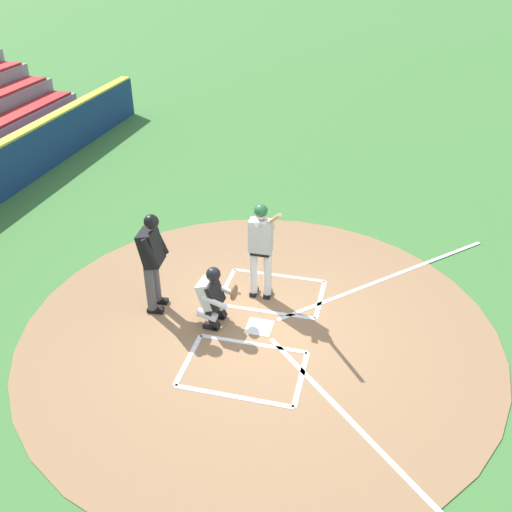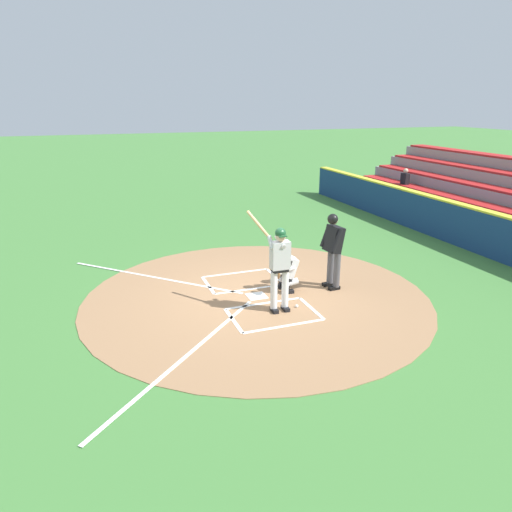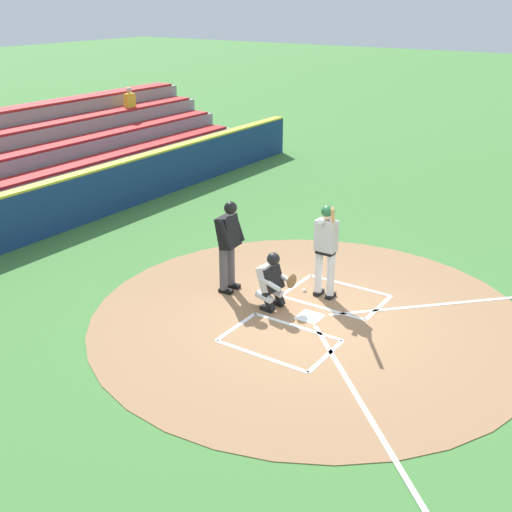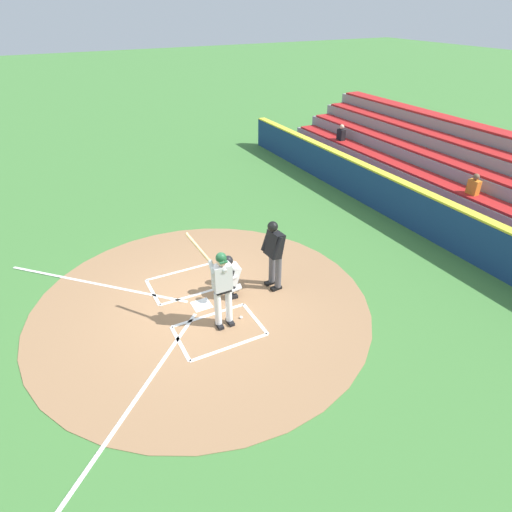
{
  "view_description": "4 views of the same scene",
  "coord_description": "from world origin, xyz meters",
  "px_view_note": "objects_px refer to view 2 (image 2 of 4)",
  "views": [
    {
      "loc": [
        7.12,
        1.68,
        5.86
      ],
      "look_at": [
        -0.22,
        -0.11,
        1.28
      ],
      "focal_mm": 38.28,
      "sensor_mm": 36.0,
      "label": 1
    },
    {
      "loc": [
        -9.53,
        3.5,
        4.37
      ],
      "look_at": [
        -0.51,
        0.2,
        1.18
      ],
      "focal_mm": 32.95,
      "sensor_mm": 36.0,
      "label": 2
    },
    {
      "loc": [
        9.26,
        4.99,
        5.5
      ],
      "look_at": [
        0.42,
        -0.9,
        1.15
      ],
      "focal_mm": 45.15,
      "sensor_mm": 36.0,
      "label": 3
    },
    {
      "loc": [
        -7.97,
        2.68,
        6.35
      ],
      "look_at": [
        -0.26,
        -1.33,
        1.15
      ],
      "focal_mm": 30.41,
      "sensor_mm": 36.0,
      "label": 4
    }
  ],
  "objects_px": {
    "catcher": "(287,268)",
    "baseball": "(297,306)",
    "batter": "(279,263)",
    "plate_umpire": "(333,246)"
  },
  "relations": [
    {
      "from": "catcher",
      "to": "baseball",
      "type": "relative_size",
      "value": 15.27
    },
    {
      "from": "batter",
      "to": "baseball",
      "type": "bearing_deg",
      "value": -89.9
    },
    {
      "from": "plate_umpire",
      "to": "baseball",
      "type": "relative_size",
      "value": 25.2
    },
    {
      "from": "plate_umpire",
      "to": "baseball",
      "type": "bearing_deg",
      "value": 120.91
    },
    {
      "from": "baseball",
      "to": "plate_umpire",
      "type": "bearing_deg",
      "value": -59.09
    },
    {
      "from": "batter",
      "to": "baseball",
      "type": "height_order",
      "value": "batter"
    },
    {
      "from": "batter",
      "to": "catcher",
      "type": "distance_m",
      "value": 1.22
    },
    {
      "from": "batter",
      "to": "catcher",
      "type": "height_order",
      "value": "batter"
    },
    {
      "from": "baseball",
      "to": "batter",
      "type": "bearing_deg",
      "value": 90.1
    },
    {
      "from": "batter",
      "to": "plate_umpire",
      "type": "distance_m",
      "value": 1.88
    }
  ]
}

